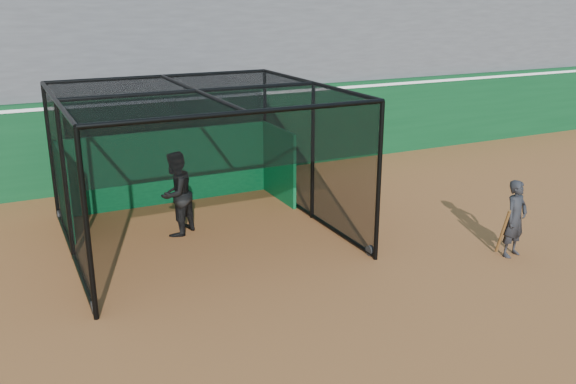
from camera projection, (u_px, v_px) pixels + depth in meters
name	position (u px, v px, depth m)	size (l,w,h in m)	color
ground	(332.00, 300.00, 10.65)	(120.00, 120.00, 0.00)	brown
outfield_wall	(186.00, 134.00, 17.54)	(50.00, 0.50, 2.50)	#0A3A1A
grandstand	(147.00, 16.00, 19.80)	(50.00, 7.85, 8.95)	#4C4C4F
batting_cage	(200.00, 166.00, 13.04)	(5.57, 5.54, 3.21)	black
batter	(176.00, 194.00, 13.36)	(0.92, 0.71, 1.88)	black
on_deck_player	(515.00, 219.00, 12.27)	(0.65, 0.50, 1.60)	black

